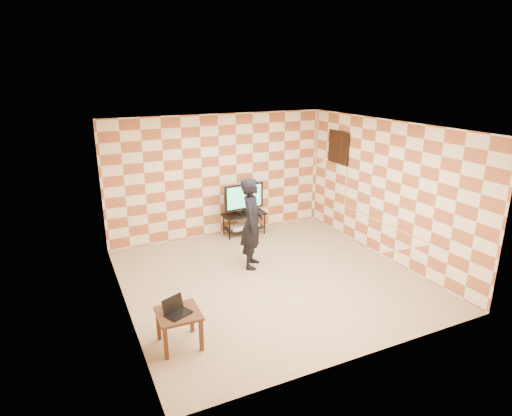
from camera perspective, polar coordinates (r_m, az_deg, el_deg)
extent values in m
plane|color=tan|center=(7.81, 1.90, -9.28)|extent=(5.00, 5.00, 0.00)
cube|color=beige|center=(9.51, -4.90, 4.30)|extent=(5.00, 0.02, 2.70)
cube|color=beige|center=(5.35, 14.41, -7.11)|extent=(5.00, 0.02, 2.70)
cube|color=beige|center=(6.60, -17.71, -2.59)|extent=(0.02, 5.00, 2.70)
cube|color=beige|center=(8.69, 16.85, 2.30)|extent=(0.02, 5.00, 2.70)
cube|color=white|center=(7.02, 2.13, 10.77)|extent=(5.00, 5.00, 0.02)
cube|color=black|center=(9.72, 10.95, 7.94)|extent=(0.04, 0.72, 0.72)
cube|color=black|center=(9.72, 10.95, 7.94)|extent=(0.04, 0.03, 0.68)
cube|color=black|center=(9.72, 10.95, 7.94)|extent=(0.04, 0.68, 0.03)
cube|color=black|center=(9.64, -1.60, -0.83)|extent=(0.98, 0.44, 0.04)
cube|color=black|center=(9.75, -1.59, -2.62)|extent=(0.88, 0.39, 0.03)
cylinder|color=black|center=(9.41, -3.56, -2.82)|extent=(0.03, 0.03, 0.50)
cylinder|color=black|center=(9.72, -4.33, -2.16)|extent=(0.03, 0.03, 0.50)
cylinder|color=black|center=(9.74, 1.14, -2.07)|extent=(0.03, 0.03, 0.50)
cylinder|color=black|center=(10.04, 0.25, -1.46)|extent=(0.03, 0.03, 0.50)
cube|color=black|center=(9.63, -1.60, -0.64)|extent=(0.29, 0.20, 0.03)
cube|color=black|center=(9.61, -1.61, -0.33)|extent=(0.07, 0.05, 0.08)
cube|color=black|center=(9.52, -1.62, 1.54)|extent=(0.94, 0.12, 0.57)
cube|color=#43D39C|center=(9.49, -1.55, 1.48)|extent=(0.84, 0.06, 0.49)
cube|color=silver|center=(9.65, -2.18, -2.52)|extent=(0.46, 0.34, 0.07)
cube|color=silver|center=(9.80, -0.34, -2.25)|extent=(0.26, 0.20, 0.06)
cube|color=#3E2514|center=(5.94, -10.32, -13.67)|extent=(0.58, 0.58, 0.04)
cube|color=#3E2514|center=(5.85, -11.95, -17.28)|extent=(0.05, 0.05, 0.46)
cube|color=#3E2514|center=(6.23, -12.89, -14.92)|extent=(0.05, 0.05, 0.46)
cube|color=#3E2514|center=(5.93, -7.31, -16.45)|extent=(0.05, 0.05, 0.46)
cube|color=#3E2514|center=(6.31, -8.57, -14.20)|extent=(0.05, 0.05, 0.46)
cube|color=black|center=(5.88, -10.30, -13.71)|extent=(0.39, 0.34, 0.02)
cube|color=black|center=(5.91, -11.07, -12.43)|extent=(0.32, 0.18, 0.21)
imported|color=black|center=(7.93, -0.54, -2.06)|extent=(0.69, 0.75, 1.73)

